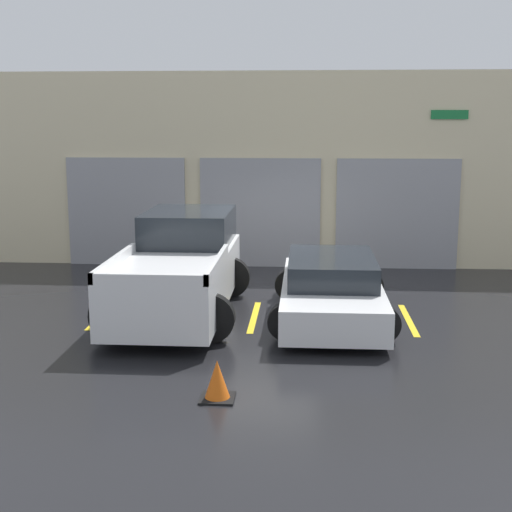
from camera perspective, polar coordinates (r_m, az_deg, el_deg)
ground_plane at (r=15.54m, az=0.36°, el=-3.03°), size 28.00×28.00×0.00m
shophouse_building at (r=18.42m, az=1.00°, el=6.77°), size 16.16×0.68×4.93m
pickup_truck at (r=13.99m, az=-6.07°, el=-0.98°), size 2.51×5.16×1.87m
sedan_white at (r=13.60m, az=6.04°, el=-2.66°), size 2.27×4.54×1.19m
parking_stripe_far_left at (r=14.25m, az=-12.04°, el=-4.56°), size 0.12×2.20×0.01m
parking_stripe_left at (r=13.74m, az=-0.15°, el=-4.89°), size 0.12×2.20×0.01m
parking_stripe_centre at (r=13.84m, az=12.10°, el=-5.01°), size 0.12×2.20×0.01m
traffic_cone at (r=9.78m, az=-3.12°, el=-9.99°), size 0.47×0.47×0.55m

